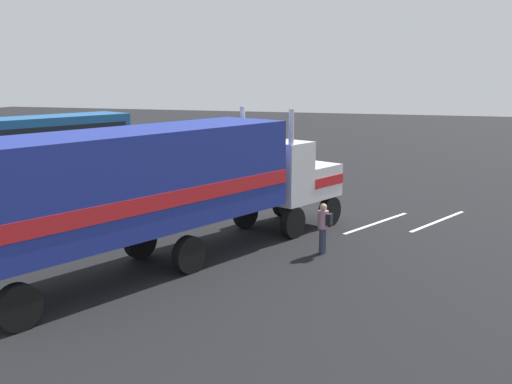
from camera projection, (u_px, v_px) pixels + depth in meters
The scene contains 6 objects.
ground_plane at pixel (284, 221), 23.76m from camera, with size 120.00×120.00×0.00m, color black.
lane_stripe_near at pixel (377, 223), 23.44m from camera, with size 4.40×0.16×0.01m, color silver.
lane_stripe_mid at pixel (438, 221), 23.72m from camera, with size 4.40×0.16×0.01m, color silver.
semi_truck at pixel (165, 182), 18.02m from camera, with size 13.95×8.05×4.50m.
person_bystander at pixel (324, 226), 19.44m from camera, with size 0.34×0.47×1.63m.
parked_bus at pixel (27, 144), 31.22m from camera, with size 10.97×7.23×3.40m.
Camera 1 is at (-22.40, -5.65, 5.79)m, focal length 42.88 mm.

